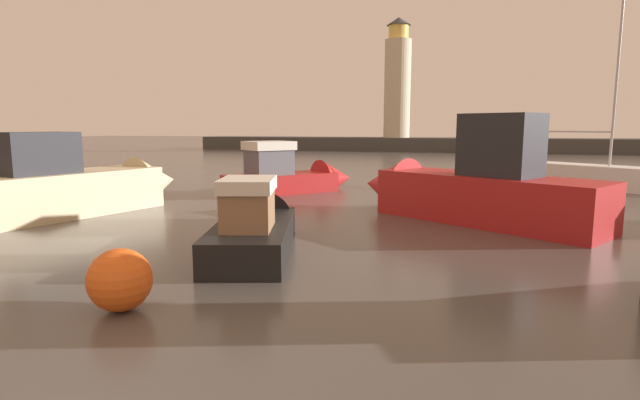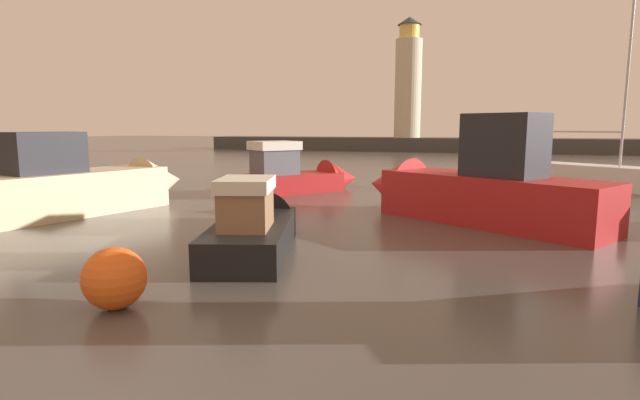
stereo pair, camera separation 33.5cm
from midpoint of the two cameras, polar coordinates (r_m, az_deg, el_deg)
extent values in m
plane|color=#4C4742|center=(33.50, 11.21, 2.98)|extent=(220.00, 220.00, 0.00)
cube|color=#423F3D|center=(64.36, 14.12, 6.16)|extent=(61.13, 5.54, 1.68)
cylinder|color=beige|center=(64.89, 10.16, 12.37)|extent=(3.28, 3.28, 12.06)
cylinder|color=#F2CC59|center=(65.74, 10.33, 18.35)|extent=(2.46, 2.46, 1.69)
cone|color=#33383D|center=(65.99, 10.36, 19.49)|extent=(2.96, 2.96, 0.96)
cube|color=beige|center=(19.33, -26.70, 0.62)|extent=(4.10, 7.47, 1.51)
cone|color=beige|center=(21.64, -17.26, 2.08)|extent=(2.55, 2.47, 2.09)
cube|color=#232328|center=(18.93, -28.53, 4.76)|extent=(1.97, 2.60, 1.38)
cube|color=black|center=(12.33, -6.97, -4.26)|extent=(2.93, 5.00, 0.77)
cone|color=black|center=(15.03, -5.37, -1.79)|extent=(2.03, 1.96, 1.68)
cube|color=#8C6647|center=(11.46, -7.60, -1.11)|extent=(1.43, 1.73, 0.86)
cube|color=silver|center=(11.38, -7.65, 1.76)|extent=(1.57, 1.90, 0.30)
cube|color=#B21E1E|center=(23.37, -3.46, 1.93)|extent=(4.94, 5.24, 0.89)
cone|color=#B21E1E|center=(24.98, 2.81, 2.45)|extent=(2.68, 2.67, 1.96)
cube|color=#595960|center=(23.00, -4.80, 4.33)|extent=(2.38, 2.40, 1.13)
cube|color=silver|center=(22.96, -4.83, 6.22)|extent=(2.62, 2.64, 0.39)
cube|color=#B21E1E|center=(16.75, 19.37, 0.02)|extent=(7.30, 5.81, 1.54)
cone|color=#B21E1E|center=(19.17, 8.58, 1.64)|extent=(2.88, 2.92, 2.16)
cube|color=#232328|center=(16.40, 20.88, 5.87)|extent=(2.70, 2.52, 1.93)
cube|color=white|center=(28.66, 29.91, 2.28)|extent=(6.77, 5.87, 1.14)
cylinder|color=#B7B7BC|center=(28.37, 32.04, 12.59)|extent=(0.12, 0.12, 9.23)
cylinder|color=#B7B7BC|center=(29.12, 27.97, 6.91)|extent=(3.19, 2.55, 0.09)
sphere|color=#EA5919|center=(9.14, -21.46, -8.33)|extent=(1.06, 1.06, 1.06)
camera|label=1|loc=(0.17, -89.28, 0.11)|focal=28.02mm
camera|label=2|loc=(0.17, 90.72, -0.11)|focal=28.02mm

